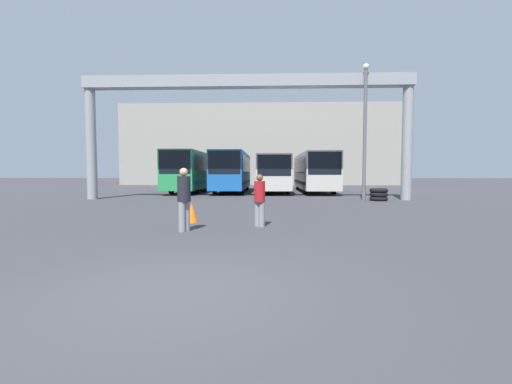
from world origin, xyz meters
TOP-DOWN VIEW (x-y plane):
  - ground_plane at (0.00, 0.00)m, footprint 200.00×200.00m
  - building_backdrop at (0.00, 46.34)m, footprint 37.10×12.00m
  - overhead_gantry at (0.00, 16.21)m, footprint 19.74×0.80m
  - bus_slot_0 at (-5.18, 25.22)m, footprint 2.44×12.45m
  - bus_slot_1 at (-1.73, 24.39)m, footprint 2.46×10.78m
  - bus_slot_2 at (1.73, 24.73)m, footprint 2.56×11.46m
  - bus_slot_3 at (5.18, 24.71)m, footprint 2.51×11.43m
  - pedestrian_mid_left at (1.07, 5.79)m, footprint 0.33×0.33m
  - pedestrian_far_center at (-1.01, 4.85)m, footprint 0.37×0.37m
  - traffic_cone at (-1.19, 6.57)m, footprint 0.42×0.42m
  - tire_stack at (7.77, 15.62)m, footprint 1.04×1.04m
  - lamp_post at (6.92, 15.68)m, footprint 0.36×0.36m

SIDE VIEW (x-z plane):
  - ground_plane at x=0.00m, z-range 0.00..0.00m
  - traffic_cone at x=-1.19m, z-range 0.00..0.64m
  - tire_stack at x=7.77m, z-range 0.00..0.72m
  - pedestrian_mid_left at x=1.07m, z-range 0.05..1.63m
  - pedestrian_far_center at x=-1.01m, z-range 0.05..1.82m
  - bus_slot_2 at x=1.73m, z-range 0.23..3.21m
  - bus_slot_3 at x=5.18m, z-range 0.24..3.41m
  - bus_slot_1 at x=-1.73m, z-range 0.25..3.50m
  - bus_slot_0 at x=-5.18m, z-range 0.25..3.55m
  - lamp_post at x=6.92m, z-range 0.36..8.25m
  - building_backdrop at x=0.00m, z-range 0.00..10.74m
  - overhead_gantry at x=0.00m, z-range 2.23..9.66m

